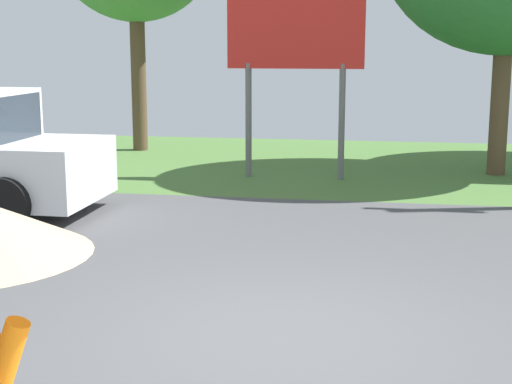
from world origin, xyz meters
TOP-DOWN VIEW (x-y plane):
  - ground_plane at (0.00, 2.95)m, footprint 40.00×22.00m
  - roadside_billboard at (-0.81, 8.06)m, footprint 2.60×0.12m

SIDE VIEW (x-z plane):
  - ground_plane at x=0.00m, z-range -0.15..0.05m
  - roadside_billboard at x=-0.81m, z-range 0.80..4.30m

